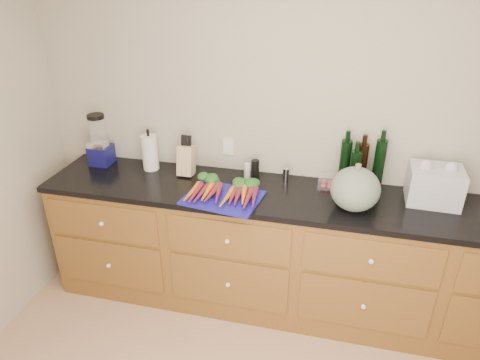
% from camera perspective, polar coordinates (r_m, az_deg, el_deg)
% --- Properties ---
extents(wall_back, '(4.10, 0.05, 2.60)m').
position_cam_1_polar(wall_back, '(3.03, 9.66, 6.76)').
color(wall_back, '#BAB19A').
rests_on(wall_back, ground).
extents(cabinets, '(3.60, 0.64, 0.90)m').
position_cam_1_polar(cabinets, '(3.14, 7.96, -9.99)').
color(cabinets, brown).
rests_on(cabinets, ground).
extents(countertop, '(3.64, 0.62, 0.04)m').
position_cam_1_polar(countertop, '(2.89, 8.55, -2.47)').
color(countertop, black).
rests_on(countertop, cabinets).
extents(cutting_board, '(0.53, 0.43, 0.01)m').
position_cam_1_polar(cutting_board, '(2.82, -2.29, -2.38)').
color(cutting_board, '#1A1595').
rests_on(cutting_board, countertop).
extents(carrots, '(0.46, 0.34, 0.07)m').
position_cam_1_polar(carrots, '(2.84, -2.06, -1.36)').
color(carrots, orange).
rests_on(carrots, cutting_board).
extents(squash, '(0.31, 0.31, 0.28)m').
position_cam_1_polar(squash, '(2.74, 15.11, -1.18)').
color(squash, '#5E6E5C').
rests_on(squash, countertop).
extents(blender_appliance, '(0.16, 0.16, 0.39)m').
position_cam_1_polar(blender_appliance, '(3.42, -18.24, 4.75)').
color(blender_appliance, '#11104E').
rests_on(blender_appliance, countertop).
extents(paper_towel, '(0.12, 0.12, 0.26)m').
position_cam_1_polar(paper_towel, '(3.25, -11.92, 3.60)').
color(paper_towel, white).
rests_on(paper_towel, countertop).
extents(knife_block, '(0.11, 0.11, 0.22)m').
position_cam_1_polar(knife_block, '(3.13, -7.17, 2.64)').
color(knife_block, '#D1B57B').
rests_on(knife_block, countertop).
extents(grinder_salt, '(0.05, 0.05, 0.11)m').
position_cam_1_polar(grinder_salt, '(3.07, 0.98, 1.26)').
color(grinder_salt, silver).
rests_on(grinder_salt, countertop).
extents(grinder_pepper, '(0.06, 0.06, 0.14)m').
position_cam_1_polar(grinder_pepper, '(3.05, 2.03, 1.41)').
color(grinder_pepper, black).
rests_on(grinder_pepper, countertop).
extents(canister_chrome, '(0.04, 0.04, 0.10)m').
position_cam_1_polar(canister_chrome, '(3.03, 6.13, 0.64)').
color(canister_chrome, silver).
rests_on(canister_chrome, countertop).
extents(tomato_box, '(0.16, 0.13, 0.08)m').
position_cam_1_polar(tomato_box, '(3.01, 11.92, -0.29)').
color(tomato_box, white).
rests_on(tomato_box, countertop).
extents(bottles, '(0.30, 0.15, 0.36)m').
position_cam_1_polar(bottles, '(3.00, 15.73, 1.78)').
color(bottles, black).
rests_on(bottles, countertop).
extents(grocery_bag, '(0.33, 0.27, 0.24)m').
position_cam_1_polar(grocery_bag, '(3.00, 24.48, -0.64)').
color(grocery_bag, silver).
rests_on(grocery_bag, countertop).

